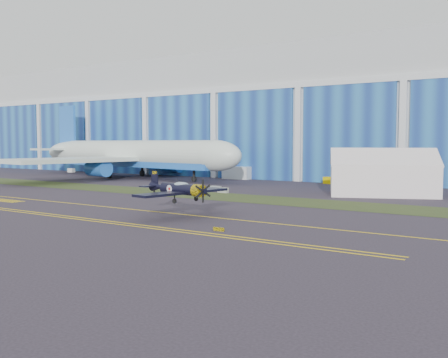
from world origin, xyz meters
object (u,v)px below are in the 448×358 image
Objects in this scene: warbird at (179,189)px; jetliner at (134,125)px; tug at (330,180)px; tent at (382,171)px; shipping_container at (237,173)px.

warbird is 0.17× the size of jetliner.
warbird is 5.86× the size of tug.
tent reaches higher than warbird.
warbird is at bearing -80.04° from tug.
shipping_container is at bearing 31.50° from jetliner.
jetliner is at bearing 147.28° from warbird.
tug is at bearing -4.14° from shipping_container.
warbird is 0.70× the size of tent.
shipping_container is 2.80× the size of tug.
jetliner reaches higher than warbird.
jetliner reaches higher than shipping_container.
jetliner is at bearing -158.22° from shipping_container.
tent is at bearing -25.72° from shipping_container.
jetliner is at bearing -163.43° from tug.
warbird is 53.79m from tug.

